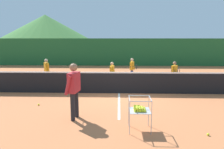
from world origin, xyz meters
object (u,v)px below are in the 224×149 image
tennis_ball_3 (39,104)px  instructor (74,86)px  student_1 (112,72)px  student_3 (174,72)px  tennis_ball_5 (208,134)px  student_0 (47,69)px  student_2 (132,67)px  ball_cart (139,109)px  tennis_net (119,82)px

tennis_ball_3 → instructor: bearing=-38.2°
student_1 → student_3: (3.16, 0.05, 0.02)m
tennis_ball_5 → student_0: bearing=135.1°
tennis_ball_3 → student_3: bearing=29.8°
student_0 → student_1: size_ratio=1.07×
instructor → student_3: instructor is taller
student_0 → student_3: 6.76m
student_2 → student_0: bearing=-169.2°
student_2 → ball_cart: student_2 is taller
student_3 → ball_cart: 5.82m
student_0 → student_3: student_0 is taller
student_0 → ball_cart: student_0 is taller
tennis_ball_3 → tennis_ball_5: bearing=-23.8°
tennis_net → instructor: size_ratio=7.20×
instructor → student_0: instructor is taller
tennis_net → ball_cart: tennis_net is taller
student_1 → student_2: student_2 is taller
ball_cart → student_0: bearing=127.1°
student_1 → tennis_ball_3: bearing=-128.7°
tennis_ball_3 → student_1: bearing=51.3°
student_0 → tennis_ball_5: student_0 is taller
instructor → tennis_ball_3: instructor is taller
instructor → student_1: bearing=77.4°
student_0 → tennis_ball_3: size_ratio=19.77×
ball_cart → tennis_ball_5: 1.86m
student_2 → student_3: 2.52m
student_3 → tennis_ball_5: student_3 is taller
student_1 → ball_cart: (0.90, -5.31, -0.16)m
ball_cart → tennis_ball_3: bearing=150.0°
student_0 → student_2: 4.77m
ball_cart → tennis_ball_5: bearing=-9.5°
student_2 → ball_cart: 6.81m
instructor → student_2: instructor is taller
student_1 → student_3: size_ratio=0.98×
instructor → student_3: bearing=47.6°
ball_cart → tennis_ball_3: 4.11m
student_0 → student_1: 3.63m
student_2 → tennis_ball_3: bearing=-128.0°
student_3 → tennis_ball_5: (-0.51, -5.65, -0.74)m
student_0 → student_1: student_0 is taller
student_1 → student_2: 1.86m
tennis_ball_3 → student_2: bearing=52.0°
tennis_net → tennis_ball_5: size_ratio=182.74×
student_3 → ball_cart: student_3 is taller
tennis_net → instructor: bearing=-113.8°
student_2 → tennis_ball_5: student_2 is taller
student_0 → student_2: bearing=10.8°
instructor → student_2: size_ratio=1.32×
student_2 → tennis_ball_3: 6.10m
ball_cart → tennis_net: bearing=97.9°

